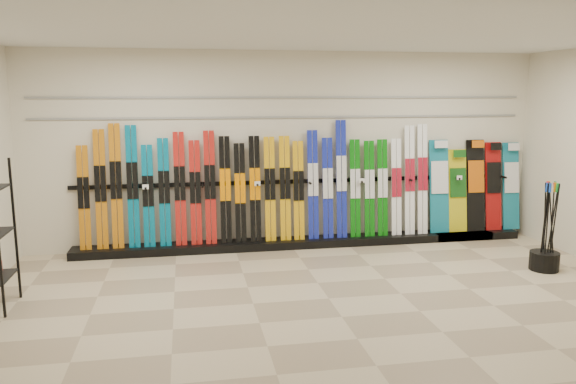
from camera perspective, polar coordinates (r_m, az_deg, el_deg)
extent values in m
plane|color=gray|center=(6.68, 4.16, -10.74)|extent=(8.00, 8.00, 0.00)
plane|color=beige|center=(8.73, 0.15, 4.34)|extent=(8.00, 0.00, 8.00)
plane|color=silver|center=(6.28, 4.52, 15.78)|extent=(8.00, 8.00, 0.00)
cube|color=black|center=(8.83, 1.85, -5.12)|extent=(8.00, 0.40, 0.12)
cube|color=#BE6D10|center=(8.61, -20.04, -0.57)|extent=(0.17, 0.18, 1.51)
cube|color=#BE6D10|center=(8.57, -18.50, 0.24)|extent=(0.17, 0.21, 1.74)
cube|color=#BE6D10|center=(8.54, -17.05, 0.56)|extent=(0.17, 0.21, 1.82)
cube|color=#036486|center=(8.51, -15.50, 0.52)|extent=(0.17, 0.21, 1.79)
cube|color=#036486|center=(8.50, -14.01, -0.40)|extent=(0.17, 0.18, 1.50)
cube|color=#036486|center=(8.49, -12.46, -0.04)|extent=(0.17, 0.19, 1.59)
cube|color=#B21A15|center=(8.48, -10.92, 0.31)|extent=(0.17, 0.20, 1.68)
cube|color=#B21A15|center=(8.49, -9.39, -0.07)|extent=(0.17, 0.19, 1.56)
cube|color=#B21A15|center=(8.49, -7.92, 0.45)|extent=(0.17, 0.20, 1.70)
cube|color=black|center=(8.50, -6.39, 0.21)|extent=(0.17, 0.19, 1.61)
cube|color=black|center=(8.52, -4.89, -0.11)|extent=(0.17, 0.18, 1.50)
cube|color=black|center=(8.55, -3.37, 0.29)|extent=(0.17, 0.19, 1.61)
cube|color=#E4A310|center=(8.58, -1.85, 0.29)|extent=(0.17, 0.19, 1.59)
cube|color=#E4A310|center=(8.61, -0.31, 0.37)|extent=(0.17, 0.19, 1.60)
cube|color=#E4A310|center=(8.66, 1.08, 0.14)|extent=(0.17, 0.18, 1.52)
cube|color=#1724A2|center=(8.70, 2.55, 0.72)|extent=(0.17, 0.20, 1.68)
cube|color=#1724A2|center=(8.76, 4.06, 0.38)|extent=(0.17, 0.19, 1.56)
cube|color=#1724A2|center=(8.81, 5.44, 1.30)|extent=(0.17, 0.22, 1.83)
cube|color=#0A690C|center=(8.88, 6.83, 0.36)|extent=(0.17, 0.18, 1.53)
cube|color=#0A690C|center=(8.95, 8.27, 0.33)|extent=(0.17, 0.18, 1.51)
cube|color=#0A690C|center=(9.02, 9.58, 0.43)|extent=(0.17, 0.18, 1.53)
cube|color=white|center=(9.10, 10.95, 0.49)|extent=(0.17, 0.18, 1.53)
cube|color=white|center=(9.18, 12.25, 1.17)|extent=(0.17, 0.21, 1.74)
cube|color=white|center=(9.27, 13.50, 1.27)|extent=(0.17, 0.21, 1.76)
cube|color=#14728C|center=(9.44, 15.09, 0.55)|extent=(0.32, 0.23, 1.50)
cube|color=gold|center=(9.59, 16.83, 0.13)|extent=(0.31, 0.21, 1.34)
cube|color=black|center=(9.73, 18.50, 0.64)|extent=(0.31, 0.23, 1.49)
cube|color=#990C0C|center=(9.89, 20.12, 0.55)|extent=(0.27, 0.22, 1.45)
cube|color=#14728C|center=(10.06, 21.69, 0.57)|extent=(0.29, 0.22, 1.44)
cylinder|color=black|center=(8.40, 24.58, -6.39)|extent=(0.39, 0.39, 0.25)
cylinder|color=black|center=(8.38, 24.61, -3.00)|extent=(0.16, 0.12, 1.17)
cylinder|color=black|center=(8.29, 25.22, -3.18)|extent=(0.08, 0.07, 1.18)
cylinder|color=black|center=(8.22, 24.81, -3.26)|extent=(0.06, 0.09, 1.18)
cylinder|color=black|center=(8.38, 25.22, -3.04)|extent=(0.07, 0.13, 1.18)
cylinder|color=black|center=(8.30, 25.20, -3.16)|extent=(0.14, 0.09, 1.17)
cylinder|color=black|center=(8.40, 24.69, -2.98)|extent=(0.09, 0.14, 1.17)
cylinder|color=black|center=(8.24, 24.55, -3.20)|extent=(0.02, 0.07, 1.18)
cylinder|color=black|center=(8.27, 25.40, -3.23)|extent=(0.03, 0.09, 1.18)
cylinder|color=black|center=(8.34, 24.57, -3.05)|extent=(0.13, 0.13, 1.17)
cube|color=gray|center=(8.68, 0.18, 7.62)|extent=(7.60, 0.02, 0.03)
cube|color=gray|center=(8.67, 0.18, 9.60)|extent=(7.60, 0.02, 0.03)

